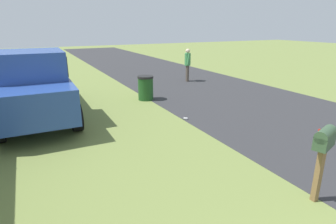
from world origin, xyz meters
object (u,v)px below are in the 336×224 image
mailbox (324,144)px  pedestrian (188,63)px  pickup_truck (34,83)px  trash_bin (146,88)px

mailbox → pedestrian: size_ratio=0.78×
pickup_truck → pedestrian: bearing=113.4°
mailbox → trash_bin: mailbox is taller
pedestrian → pickup_truck: bearing=41.1°
pedestrian → trash_bin: bearing=55.0°
pickup_truck → trash_bin: pickup_truck is taller
trash_bin → pedestrian: bearing=-53.4°
mailbox → pickup_truck: size_ratio=0.23×
mailbox → pickup_truck: bearing=10.9°
mailbox → trash_bin: 7.29m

